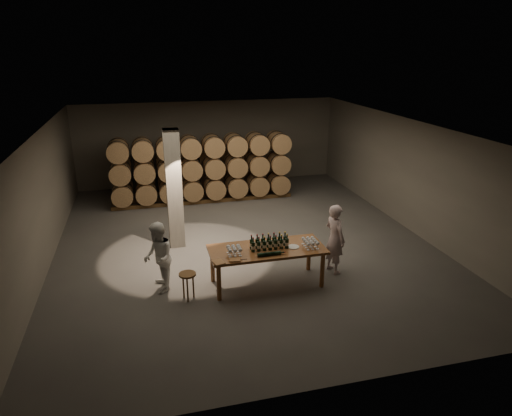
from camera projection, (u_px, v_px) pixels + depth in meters
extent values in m
plane|color=#565350|center=(243.00, 241.00, 12.80)|extent=(12.00, 12.00, 0.00)
plane|color=#605E59|center=(242.00, 127.00, 11.72)|extent=(12.00, 12.00, 0.00)
plane|color=slate|center=(209.00, 143.00, 17.74)|extent=(10.00, 0.00, 10.00)
plane|color=slate|center=(330.00, 301.00, 6.79)|extent=(10.00, 0.00, 10.00)
plane|color=slate|center=(42.00, 201.00, 11.11)|extent=(0.00, 12.00, 12.00)
plane|color=slate|center=(408.00, 174.00, 13.42)|extent=(0.00, 12.00, 12.00)
cube|color=slate|center=(174.00, 189.00, 12.03)|extent=(0.40, 0.40, 3.20)
cylinder|color=brown|center=(219.00, 283.00, 9.72)|extent=(0.10, 0.10, 0.84)
cylinder|color=brown|center=(322.00, 270.00, 10.26)|extent=(0.10, 0.10, 0.84)
cylinder|color=brown|center=(213.00, 265.00, 10.50)|extent=(0.10, 0.10, 0.84)
cylinder|color=brown|center=(309.00, 254.00, 11.05)|extent=(0.10, 0.10, 0.84)
cube|color=brown|center=(267.00, 249.00, 10.23)|extent=(2.60, 1.10, 0.06)
cube|color=brown|center=(189.00, 191.00, 17.03)|extent=(5.48, 0.10, 0.12)
cube|color=brown|center=(187.00, 186.00, 17.58)|extent=(5.48, 0.10, 0.12)
cylinder|color=olive|center=(123.00, 182.00, 16.62)|extent=(0.70, 0.95, 0.70)
cylinder|color=black|center=(123.00, 184.00, 16.39)|extent=(0.73, 0.04, 0.73)
cylinder|color=black|center=(123.00, 180.00, 16.86)|extent=(0.73, 0.04, 0.73)
cylinder|color=olive|center=(145.00, 181.00, 16.80)|extent=(0.70, 0.95, 0.70)
cylinder|color=black|center=(145.00, 183.00, 16.57)|extent=(0.73, 0.04, 0.73)
cylinder|color=black|center=(145.00, 179.00, 17.04)|extent=(0.73, 0.04, 0.73)
cylinder|color=olive|center=(167.00, 179.00, 16.99)|extent=(0.70, 0.95, 0.70)
cylinder|color=black|center=(167.00, 181.00, 16.75)|extent=(0.73, 0.04, 0.73)
cylinder|color=black|center=(166.00, 177.00, 17.22)|extent=(0.73, 0.04, 0.73)
cylinder|color=olive|center=(188.00, 178.00, 17.17)|extent=(0.70, 0.95, 0.70)
cylinder|color=black|center=(188.00, 180.00, 16.93)|extent=(0.73, 0.04, 0.73)
cylinder|color=black|center=(187.00, 176.00, 17.40)|extent=(0.73, 0.04, 0.73)
cylinder|color=olive|center=(208.00, 177.00, 17.35)|extent=(0.70, 0.95, 0.70)
cylinder|color=black|center=(209.00, 178.00, 17.11)|extent=(0.73, 0.04, 0.73)
cylinder|color=black|center=(207.00, 175.00, 17.58)|extent=(0.73, 0.04, 0.73)
cylinder|color=olive|center=(228.00, 175.00, 17.53)|extent=(0.70, 0.95, 0.70)
cylinder|color=black|center=(230.00, 177.00, 17.29)|extent=(0.73, 0.04, 0.73)
cylinder|color=black|center=(227.00, 173.00, 17.76)|extent=(0.73, 0.04, 0.73)
cylinder|color=olive|center=(248.00, 174.00, 17.71)|extent=(0.70, 0.95, 0.70)
cylinder|color=black|center=(250.00, 176.00, 17.47)|extent=(0.73, 0.04, 0.73)
cylinder|color=black|center=(247.00, 172.00, 17.94)|extent=(0.73, 0.04, 0.73)
cylinder|color=olive|center=(121.00, 162.00, 16.37)|extent=(0.70, 0.95, 0.70)
cylinder|color=black|center=(121.00, 164.00, 16.14)|extent=(0.73, 0.04, 0.73)
cylinder|color=black|center=(121.00, 161.00, 16.61)|extent=(0.73, 0.04, 0.73)
cylinder|color=olive|center=(144.00, 161.00, 16.55)|extent=(0.70, 0.95, 0.70)
cylinder|color=black|center=(144.00, 163.00, 16.32)|extent=(0.73, 0.04, 0.73)
cylinder|color=black|center=(143.00, 160.00, 16.79)|extent=(0.73, 0.04, 0.73)
cylinder|color=olive|center=(165.00, 160.00, 16.74)|extent=(0.70, 0.95, 0.70)
cylinder|color=black|center=(166.00, 162.00, 16.50)|extent=(0.73, 0.04, 0.73)
cylinder|color=black|center=(165.00, 158.00, 16.97)|extent=(0.73, 0.04, 0.73)
cylinder|color=olive|center=(187.00, 159.00, 16.92)|extent=(0.70, 0.95, 0.70)
cylinder|color=black|center=(187.00, 160.00, 16.68)|extent=(0.73, 0.04, 0.73)
cylinder|color=black|center=(186.00, 157.00, 17.15)|extent=(0.73, 0.04, 0.73)
cylinder|color=olive|center=(207.00, 158.00, 17.10)|extent=(0.70, 0.95, 0.70)
cylinder|color=black|center=(209.00, 159.00, 16.86)|extent=(0.73, 0.04, 0.73)
cylinder|color=black|center=(206.00, 156.00, 17.33)|extent=(0.73, 0.04, 0.73)
cylinder|color=olive|center=(228.00, 156.00, 17.28)|extent=(0.70, 0.95, 0.70)
cylinder|color=black|center=(229.00, 158.00, 17.04)|extent=(0.73, 0.04, 0.73)
cylinder|color=black|center=(227.00, 155.00, 17.51)|extent=(0.73, 0.04, 0.73)
cylinder|color=olive|center=(248.00, 155.00, 17.46)|extent=(0.70, 0.95, 0.70)
cylinder|color=black|center=(249.00, 157.00, 17.22)|extent=(0.73, 0.04, 0.73)
cylinder|color=black|center=(246.00, 154.00, 17.69)|extent=(0.73, 0.04, 0.73)
cube|color=brown|center=(205.00, 202.00, 15.84)|extent=(6.26, 0.10, 0.12)
cube|color=brown|center=(202.00, 196.00, 16.39)|extent=(6.26, 0.10, 0.12)
cylinder|color=olive|center=(122.00, 194.00, 15.35)|extent=(0.70, 0.95, 0.70)
cylinder|color=black|center=(122.00, 196.00, 15.11)|extent=(0.73, 0.04, 0.73)
cylinder|color=black|center=(123.00, 191.00, 15.58)|extent=(0.73, 0.04, 0.73)
cylinder|color=olive|center=(146.00, 192.00, 15.53)|extent=(0.70, 0.95, 0.70)
cylinder|color=black|center=(146.00, 194.00, 15.29)|extent=(0.73, 0.04, 0.73)
cylinder|color=black|center=(146.00, 190.00, 15.76)|extent=(0.73, 0.04, 0.73)
cylinder|color=olive|center=(169.00, 190.00, 15.71)|extent=(0.70, 0.95, 0.70)
cylinder|color=black|center=(170.00, 193.00, 15.47)|extent=(0.73, 0.04, 0.73)
cylinder|color=black|center=(169.00, 188.00, 15.95)|extent=(0.73, 0.04, 0.73)
cylinder|color=olive|center=(192.00, 189.00, 15.89)|extent=(0.70, 0.95, 0.70)
cylinder|color=black|center=(193.00, 191.00, 15.65)|extent=(0.73, 0.04, 0.73)
cylinder|color=black|center=(191.00, 187.00, 16.13)|extent=(0.73, 0.04, 0.73)
cylinder|color=olive|center=(214.00, 187.00, 16.07)|extent=(0.70, 0.95, 0.70)
cylinder|color=black|center=(215.00, 189.00, 15.83)|extent=(0.73, 0.04, 0.73)
cylinder|color=black|center=(213.00, 185.00, 16.31)|extent=(0.73, 0.04, 0.73)
cylinder|color=olive|center=(236.00, 185.00, 16.25)|extent=(0.70, 0.95, 0.70)
cylinder|color=black|center=(237.00, 188.00, 16.01)|extent=(0.73, 0.04, 0.73)
cylinder|color=black|center=(234.00, 183.00, 16.49)|extent=(0.73, 0.04, 0.73)
cylinder|color=olive|center=(257.00, 184.00, 16.43)|extent=(0.70, 0.95, 0.70)
cylinder|color=black|center=(259.00, 186.00, 16.19)|extent=(0.73, 0.04, 0.73)
cylinder|color=black|center=(255.00, 182.00, 16.67)|extent=(0.73, 0.04, 0.73)
cylinder|color=olive|center=(278.00, 182.00, 16.61)|extent=(0.70, 0.95, 0.70)
cylinder|color=black|center=(280.00, 184.00, 16.37)|extent=(0.73, 0.04, 0.73)
cylinder|color=black|center=(276.00, 180.00, 16.85)|extent=(0.73, 0.04, 0.73)
cylinder|color=olive|center=(120.00, 172.00, 15.10)|extent=(0.70, 0.95, 0.70)
cylinder|color=black|center=(120.00, 175.00, 14.86)|extent=(0.73, 0.04, 0.73)
cylinder|color=black|center=(120.00, 170.00, 15.33)|extent=(0.73, 0.04, 0.73)
cylinder|color=olive|center=(144.00, 171.00, 15.28)|extent=(0.70, 0.95, 0.70)
cylinder|color=black|center=(145.00, 173.00, 15.04)|extent=(0.73, 0.04, 0.73)
cylinder|color=black|center=(144.00, 169.00, 15.51)|extent=(0.73, 0.04, 0.73)
cylinder|color=olive|center=(168.00, 169.00, 15.46)|extent=(0.70, 0.95, 0.70)
cylinder|color=black|center=(169.00, 171.00, 15.22)|extent=(0.73, 0.04, 0.73)
cylinder|color=black|center=(167.00, 168.00, 15.70)|extent=(0.73, 0.04, 0.73)
cylinder|color=olive|center=(191.00, 168.00, 15.64)|extent=(0.70, 0.95, 0.70)
cylinder|color=black|center=(192.00, 170.00, 15.40)|extent=(0.73, 0.04, 0.73)
cylinder|color=black|center=(190.00, 166.00, 15.88)|extent=(0.73, 0.04, 0.73)
cylinder|color=olive|center=(213.00, 167.00, 15.82)|extent=(0.70, 0.95, 0.70)
cylinder|color=black|center=(215.00, 168.00, 15.58)|extent=(0.73, 0.04, 0.73)
cylinder|color=black|center=(212.00, 165.00, 16.06)|extent=(0.73, 0.04, 0.73)
cylinder|color=olive|center=(235.00, 165.00, 16.00)|extent=(0.70, 0.95, 0.70)
cylinder|color=black|center=(237.00, 167.00, 15.76)|extent=(0.73, 0.04, 0.73)
cylinder|color=black|center=(234.00, 163.00, 16.24)|extent=(0.73, 0.04, 0.73)
cylinder|color=olive|center=(257.00, 164.00, 16.18)|extent=(0.70, 0.95, 0.70)
cylinder|color=black|center=(259.00, 166.00, 15.94)|extent=(0.73, 0.04, 0.73)
cylinder|color=black|center=(255.00, 162.00, 16.42)|extent=(0.73, 0.04, 0.73)
cylinder|color=olive|center=(278.00, 163.00, 16.36)|extent=(0.70, 0.95, 0.70)
cylinder|color=black|center=(280.00, 164.00, 16.12)|extent=(0.73, 0.04, 0.73)
cylinder|color=black|center=(276.00, 161.00, 16.60)|extent=(0.73, 0.04, 0.73)
cylinder|color=olive|center=(118.00, 151.00, 14.85)|extent=(0.70, 0.95, 0.70)
cylinder|color=black|center=(118.00, 152.00, 14.61)|extent=(0.73, 0.04, 0.73)
cylinder|color=black|center=(118.00, 149.00, 15.08)|extent=(0.73, 0.04, 0.73)
cylinder|color=olive|center=(143.00, 149.00, 15.03)|extent=(0.70, 0.95, 0.70)
cylinder|color=black|center=(143.00, 151.00, 14.79)|extent=(0.73, 0.04, 0.73)
cylinder|color=black|center=(142.00, 148.00, 15.26)|extent=(0.73, 0.04, 0.73)
cylinder|color=olive|center=(167.00, 148.00, 15.21)|extent=(0.70, 0.95, 0.70)
cylinder|color=black|center=(167.00, 150.00, 14.97)|extent=(0.73, 0.04, 0.73)
cylinder|color=black|center=(166.00, 146.00, 15.45)|extent=(0.73, 0.04, 0.73)
cylinder|color=olive|center=(190.00, 147.00, 15.39)|extent=(0.70, 0.95, 0.70)
cylinder|color=black|center=(191.00, 148.00, 15.15)|extent=(0.73, 0.04, 0.73)
cylinder|color=black|center=(189.00, 145.00, 15.63)|extent=(0.73, 0.04, 0.73)
cylinder|color=olive|center=(213.00, 146.00, 15.57)|extent=(0.70, 0.95, 0.70)
cylinder|color=black|center=(214.00, 147.00, 15.33)|extent=(0.73, 0.04, 0.73)
cylinder|color=black|center=(212.00, 144.00, 15.81)|extent=(0.73, 0.04, 0.73)
cylinder|color=olive|center=(235.00, 144.00, 15.75)|extent=(0.70, 0.95, 0.70)
cylinder|color=black|center=(237.00, 146.00, 15.51)|extent=(0.73, 0.04, 0.73)
cylinder|color=black|center=(234.00, 143.00, 15.99)|extent=(0.73, 0.04, 0.73)
cylinder|color=olive|center=(257.00, 143.00, 15.93)|extent=(0.70, 0.95, 0.70)
cylinder|color=black|center=(259.00, 145.00, 15.69)|extent=(0.73, 0.04, 0.73)
cylinder|color=black|center=(255.00, 142.00, 16.17)|extent=(0.73, 0.04, 0.73)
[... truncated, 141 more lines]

